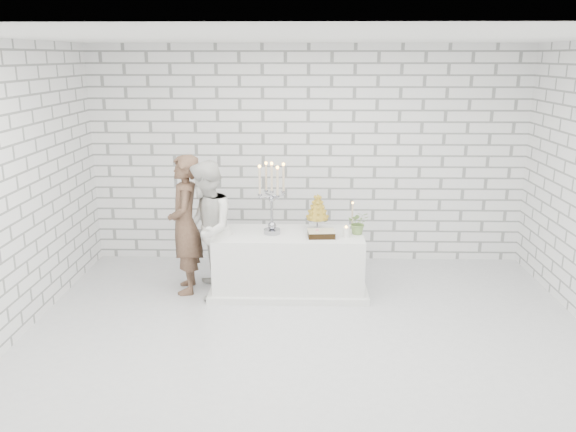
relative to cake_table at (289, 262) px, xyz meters
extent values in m
cube|color=silver|center=(0.23, -1.26, -0.38)|extent=(6.00, 5.00, 0.01)
cube|color=white|center=(0.23, -1.26, 2.62)|extent=(6.00, 5.00, 0.01)
cube|color=white|center=(0.23, 1.24, 1.12)|extent=(6.00, 0.01, 3.00)
cube|color=white|center=(0.23, -3.76, 1.12)|extent=(6.00, 0.01, 3.00)
cube|color=white|center=(-2.77, -1.26, 1.12)|extent=(0.01, 5.00, 3.00)
cube|color=white|center=(0.00, 0.00, 0.00)|extent=(1.80, 0.80, 0.75)
imported|color=brown|center=(-1.26, -0.01, 0.48)|extent=(0.51, 0.68, 1.71)
imported|color=white|center=(-0.98, -0.14, 0.45)|extent=(0.74, 0.89, 1.66)
cube|color=black|center=(0.39, -0.14, 0.42)|extent=(0.33, 0.25, 0.08)
cylinder|color=white|center=(0.68, -0.14, 0.44)|extent=(0.09, 0.09, 0.12)
cylinder|color=beige|center=(0.79, 0.23, 0.54)|extent=(0.07, 0.07, 0.32)
imported|color=#516D39|center=(0.84, 0.00, 0.52)|extent=(0.26, 0.22, 0.28)
camera|label=1|loc=(0.16, -6.84, 2.46)|focal=36.71mm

